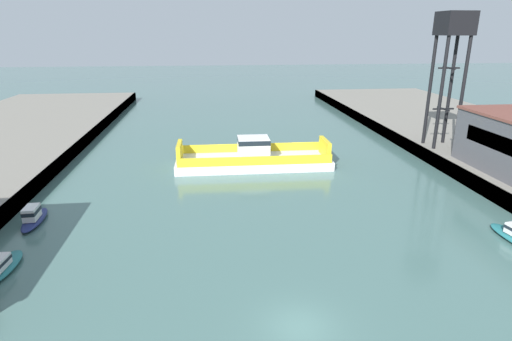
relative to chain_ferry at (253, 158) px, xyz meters
The scene contains 4 objects.
ground_plane 30.95m from the chain_ferry, 90.99° to the right, with size 400.00×400.00×0.00m, color #476B66.
chain_ferry is the anchor object (origin of this frame).
moored_boat_near_right 25.85m from the chain_ferry, 145.83° to the right, with size 1.74×5.41×1.71m.
crane_tower 29.23m from the chain_ferry, ahead, with size 3.75×3.75×17.12m.
Camera 1 is at (-4.84, -19.97, 16.43)m, focal length 29.46 mm.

